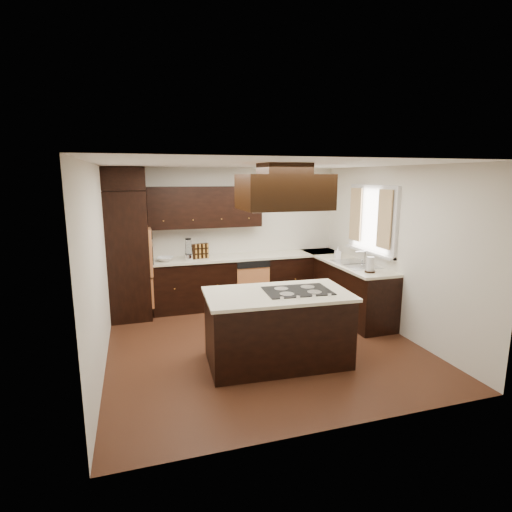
% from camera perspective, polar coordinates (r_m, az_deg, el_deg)
% --- Properties ---
extents(floor, '(4.20, 4.20, 0.02)m').
position_cam_1_polar(floor, '(5.86, 0.80, -12.37)').
color(floor, '#582E1A').
rests_on(floor, ground).
extents(ceiling, '(4.20, 4.20, 0.02)m').
position_cam_1_polar(ceiling, '(5.37, 0.88, 13.08)').
color(ceiling, white).
rests_on(ceiling, ground).
extents(wall_back, '(4.20, 0.02, 2.50)m').
position_cam_1_polar(wall_back, '(7.48, -4.12, 2.87)').
color(wall_back, beige).
rests_on(wall_back, ground).
extents(wall_front, '(4.20, 0.02, 2.50)m').
position_cam_1_polar(wall_front, '(3.59, 11.28, -6.65)').
color(wall_front, beige).
rests_on(wall_front, ground).
extents(wall_left, '(0.02, 4.20, 2.50)m').
position_cam_1_polar(wall_left, '(5.24, -21.69, -1.54)').
color(wall_left, beige).
rests_on(wall_left, ground).
extents(wall_right, '(0.02, 4.20, 2.50)m').
position_cam_1_polar(wall_right, '(6.43, 19.03, 0.90)').
color(wall_right, beige).
rests_on(wall_right, ground).
extents(oven_column, '(0.65, 0.75, 2.12)m').
position_cam_1_polar(oven_column, '(6.93, -17.77, 0.09)').
color(oven_column, black).
rests_on(oven_column, floor).
extents(wall_oven_face, '(0.05, 0.62, 0.78)m').
position_cam_1_polar(wall_oven_face, '(6.93, -14.91, 0.75)').
color(wall_oven_face, '#D57F46').
rests_on(wall_oven_face, oven_column).
extents(base_cabinets_back, '(2.93, 0.60, 0.88)m').
position_cam_1_polar(base_cabinets_back, '(7.36, -3.23, -3.70)').
color(base_cabinets_back, black).
rests_on(base_cabinets_back, floor).
extents(base_cabinets_right, '(0.60, 2.40, 0.88)m').
position_cam_1_polar(base_cabinets_right, '(7.18, 12.40, -4.33)').
color(base_cabinets_right, black).
rests_on(base_cabinets_right, floor).
extents(countertop_back, '(2.93, 0.63, 0.04)m').
position_cam_1_polar(countertop_back, '(7.24, -3.24, -0.21)').
color(countertop_back, beige).
rests_on(countertop_back, base_cabinets_back).
extents(countertop_right, '(0.63, 2.40, 0.04)m').
position_cam_1_polar(countertop_right, '(7.07, 12.45, -0.75)').
color(countertop_right, beige).
rests_on(countertop_right, base_cabinets_right).
extents(upper_cabinets, '(2.00, 0.34, 0.72)m').
position_cam_1_polar(upper_cabinets, '(7.16, -7.24, 6.94)').
color(upper_cabinets, black).
rests_on(upper_cabinets, wall_back).
extents(dishwasher_front, '(0.60, 0.05, 0.72)m').
position_cam_1_polar(dishwasher_front, '(7.17, -0.38, -4.45)').
color(dishwasher_front, '#D57F46').
rests_on(dishwasher_front, floor).
extents(window_frame, '(0.06, 1.32, 1.12)m').
position_cam_1_polar(window_frame, '(6.81, 16.26, 5.01)').
color(window_frame, silver).
rests_on(window_frame, wall_right).
extents(window_pane, '(0.00, 1.20, 1.00)m').
position_cam_1_polar(window_pane, '(6.82, 16.46, 5.01)').
color(window_pane, white).
rests_on(window_pane, wall_right).
extents(curtain_left, '(0.02, 0.34, 0.90)m').
position_cam_1_polar(curtain_left, '(6.42, 17.88, 5.01)').
color(curtain_left, beige).
rests_on(curtain_left, wall_right).
extents(curtain_right, '(0.02, 0.34, 0.90)m').
position_cam_1_polar(curtain_right, '(7.12, 14.03, 5.79)').
color(curtain_right, beige).
rests_on(curtain_right, wall_right).
extents(sink_rim, '(0.52, 0.84, 0.01)m').
position_cam_1_polar(sink_rim, '(6.78, 14.01, -1.13)').
color(sink_rim, silver).
rests_on(sink_rim, countertop_right).
extents(island, '(1.79, 1.05, 0.88)m').
position_cam_1_polar(island, '(5.16, 3.05, -10.36)').
color(island, black).
rests_on(island, floor).
extents(island_top, '(1.85, 1.11, 0.04)m').
position_cam_1_polar(island_top, '(5.01, 3.10, -5.46)').
color(island_top, beige).
rests_on(island_top, island).
extents(cooktop, '(0.85, 0.59, 0.01)m').
position_cam_1_polar(cooktop, '(5.08, 5.96, -4.96)').
color(cooktop, black).
rests_on(cooktop, island_top).
extents(range_hood, '(1.05, 0.72, 0.42)m').
position_cam_1_polar(range_hood, '(4.89, 4.00, 9.13)').
color(range_hood, black).
rests_on(range_hood, ceiling).
extents(hood_duct, '(0.55, 0.50, 0.13)m').
position_cam_1_polar(hood_duct, '(4.88, 4.05, 12.35)').
color(hood_duct, black).
rests_on(hood_duct, ceiling).
extents(blender_base, '(0.15, 0.15, 0.10)m').
position_cam_1_polar(blender_base, '(6.99, -9.58, -0.19)').
color(blender_base, silver).
rests_on(blender_base, countertop_back).
extents(blender_pitcher, '(0.13, 0.13, 0.26)m').
position_cam_1_polar(blender_pitcher, '(6.96, -9.63, 1.27)').
color(blender_pitcher, silver).
rests_on(blender_pitcher, blender_base).
extents(spice_rack, '(0.33, 0.16, 0.26)m').
position_cam_1_polar(spice_rack, '(7.10, -8.07, 0.71)').
color(spice_rack, black).
rests_on(spice_rack, countertop_back).
extents(mixing_bowl, '(0.36, 0.36, 0.07)m').
position_cam_1_polar(mixing_bowl, '(6.99, -12.83, -0.43)').
color(mixing_bowl, silver).
rests_on(mixing_bowl, countertop_back).
extents(soap_bottle, '(0.11, 0.11, 0.21)m').
position_cam_1_polar(soap_bottle, '(7.19, 11.60, 0.49)').
color(soap_bottle, silver).
rests_on(soap_bottle, countertop_right).
extents(paper_towel, '(0.12, 0.12, 0.24)m').
position_cam_1_polar(paper_towel, '(6.25, 16.01, -1.19)').
color(paper_towel, silver).
rests_on(paper_towel, countertop_right).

